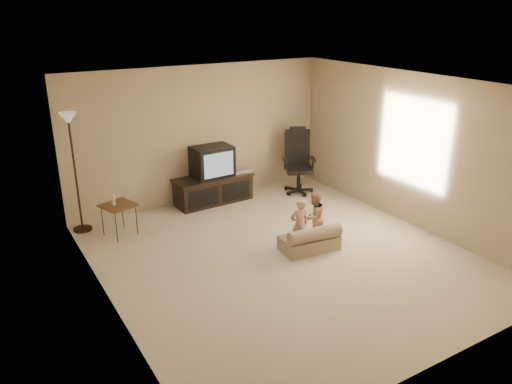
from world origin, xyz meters
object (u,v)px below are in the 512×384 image
Objects in this scene: child_sofa at (311,240)px; tv_stand at (213,179)px; side_table at (118,206)px; office_chair at (298,169)px; toddler_right at (314,217)px; toddler_left at (299,225)px; floor_lamp at (72,146)px.

tv_stand is at bearing 103.54° from child_sofa.
tv_stand is 2.00m from side_table.
office_chair is at bearing -13.37° from tv_stand.
side_table is at bearing -167.26° from tv_stand.
tv_stand is at bearing -87.98° from toddler_right.
office_chair is 1.57× the size of toddler_left.
toddler_right is at bearing -154.55° from toddler_left.
office_chair is (1.68, -0.34, 0.01)m from tv_stand.
tv_stand is at bearing -165.19° from office_chair.
toddler_left is (2.64, -2.40, -1.01)m from floor_lamp.
floor_lamp reaches higher than toddler_right.
toddler_right is (2.51, -1.79, -0.09)m from side_table.
toddler_right is (0.57, -2.30, -0.03)m from tv_stand.
tv_stand is 1.83× the size of toddler_right.
floor_lamp is at bearing 178.10° from tv_stand.
office_chair is 2.53m from toddler_left.
tv_stand is 0.78× the size of floor_lamp.
office_chair is at bearing -4.62° from floor_lamp.
toddler_right reaches higher than side_table.
tv_stand is 2.41m from toddler_left.
side_table is at bearing -31.43° from toddler_left.
side_table is 3.07m from child_sofa.
toddler_right is (2.99, -2.30, -1.00)m from floor_lamp.
office_chair is 0.65× the size of floor_lamp.
toddler_right is at bearing -37.59° from floor_lamp.
child_sofa is 0.29m from toddler_left.
child_sofa is at bearing -41.47° from side_table.
side_table is 2.87m from toddler_left.
tv_stand is 2.14× the size of side_table.
office_chair is 2.58m from child_sofa.
side_table is 0.85× the size of toddler_right.
office_chair reaches higher than tv_stand.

